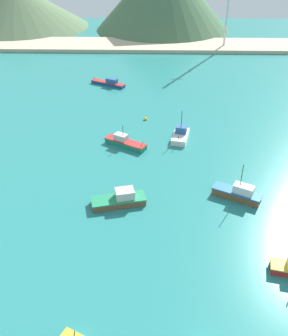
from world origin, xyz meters
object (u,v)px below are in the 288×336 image
object	(u,v)px
fishing_boat_2	(120,199)
fishing_boat_6	(181,135)
fishing_boat_4	(109,83)
fishing_boat_5	(125,142)
buoy_2	(145,119)
fishing_boat_1	(238,193)

from	to	relation	value
fishing_boat_2	fishing_boat_6	world-z (taller)	fishing_boat_6
fishing_boat_2	fishing_boat_6	xyz separation A→B (m)	(11.52, 23.09, -0.01)
fishing_boat_4	fishing_boat_5	world-z (taller)	fishing_boat_5
buoy_2	fishing_boat_5	bearing A→B (deg)	-108.24
fishing_boat_1	fishing_boat_4	world-z (taller)	fishing_boat_1
fishing_boat_1	fishing_boat_5	bearing A→B (deg)	139.26
fishing_boat_2	buoy_2	bearing A→B (deg)	83.55
fishing_boat_4	fishing_boat_5	xyz separation A→B (m)	(6.81, -34.88, 0.12)
fishing_boat_2	fishing_boat_6	bearing A→B (deg)	63.48
fishing_boat_6	fishing_boat_5	bearing A→B (deg)	-164.71
fishing_boat_4	fishing_boat_6	size ratio (longest dim) A/B	1.43
buoy_2	fishing_boat_2	bearing A→B (deg)	-96.45
fishing_boat_6	fishing_boat_2	bearing A→B (deg)	-116.52
fishing_boat_6	buoy_2	world-z (taller)	fishing_boat_6
fishing_boat_5	buoy_2	distance (m)	13.25
fishing_boat_1	fishing_boat_5	world-z (taller)	fishing_boat_1
fishing_boat_4	fishing_boat_2	bearing A→B (deg)	-82.41
fishing_boat_1	fishing_boat_4	distance (m)	59.48
fishing_boat_5	buoy_2	xyz separation A→B (m)	(4.14, 12.56, -0.68)
fishing_boat_4	buoy_2	bearing A→B (deg)	-63.86
fishing_boat_2	fishing_boat_5	bearing A→B (deg)	91.39
fishing_boat_2	buoy_2	size ratio (longest dim) A/B	10.55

